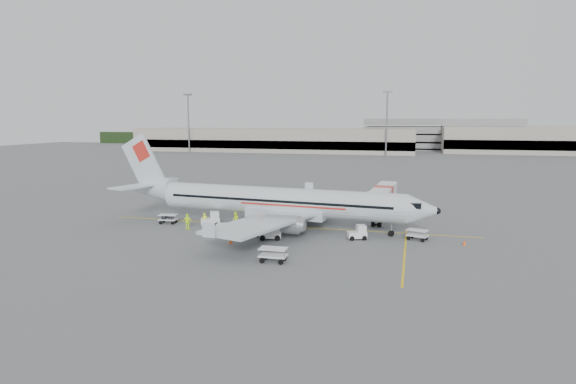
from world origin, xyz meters
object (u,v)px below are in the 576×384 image
tug_mid (270,231)px  aircraft (279,183)px  tug_fore (357,232)px  tug_aft (210,219)px  belt_loader (248,223)px  jet_bridge (383,202)px

tug_mid → aircraft: bearing=81.7°
tug_fore → tug_mid: 9.09m
tug_fore → tug_aft: 17.55m
belt_loader → tug_fore: belt_loader is taller
aircraft → tug_fore: aircraft is taller
jet_bridge → tug_mid: 18.00m
jet_bridge → belt_loader: 18.92m
tug_fore → belt_loader: bearing=162.9°
tug_mid → belt_loader: bearing=141.0°
aircraft → tug_aft: bearing=-164.7°
aircraft → tug_aft: size_ratio=17.30×
tug_mid → tug_aft: size_ratio=1.03×
aircraft → tug_fore: bearing=-14.5°
belt_loader → tug_fore: 11.81m
belt_loader → tug_aft: belt_loader is taller
belt_loader → tug_mid: belt_loader is taller
aircraft → tug_mid: 7.19m
belt_loader → tug_aft: size_ratio=2.14×
jet_bridge → tug_aft: size_ratio=7.01×
belt_loader → tug_mid: bearing=-22.0°
belt_loader → tug_fore: (11.77, 0.90, -0.52)m
jet_bridge → tug_fore: (-1.89, -12.17, -1.27)m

